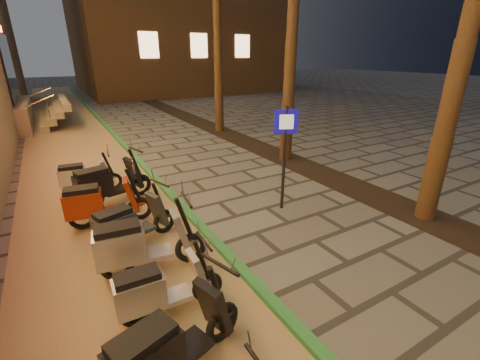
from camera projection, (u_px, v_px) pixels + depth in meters
ground at (408, 357)px, 3.85m from camera, size 120.00×120.00×0.00m
parking_strip at (81, 163)px, 10.64m from camera, size 3.40×60.00×0.01m
green_curb at (133, 155)px, 11.42m from camera, size 0.18×60.00×0.10m
planting_strip at (327, 176)px, 9.55m from camera, size 1.20×40.00×0.02m
pedestrian_sign at (285, 145)px, 7.02m from camera, size 0.49×0.23×2.38m
scooter_5 at (167, 349)px, 3.35m from camera, size 1.69×0.90×1.20m
scooter_6 at (157, 290)px, 4.27m from camera, size 1.50×0.53×1.06m
scooter_7 at (138, 245)px, 5.12m from camera, size 1.79×0.70×1.26m
scooter_8 at (128, 225)px, 5.84m from camera, size 1.60×0.85×1.14m
scooter_9 at (98, 204)px, 6.60m from camera, size 1.71×0.72×1.20m
scooter_10 at (106, 184)px, 7.50m from camera, size 1.81×0.88×1.28m
scooter_11 at (83, 177)px, 8.21m from camera, size 1.49×0.57×1.05m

